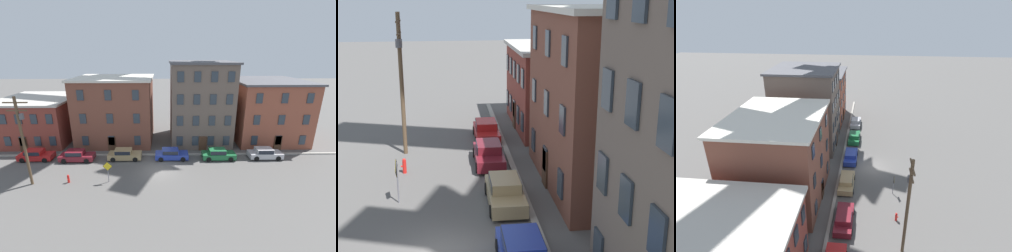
% 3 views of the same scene
% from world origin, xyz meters
% --- Properties ---
extents(ground_plane, '(200.00, 200.00, 0.00)m').
position_xyz_m(ground_plane, '(0.00, 0.00, 0.00)').
color(ground_plane, '#565451').
extents(kerb_strip, '(56.00, 0.36, 0.16)m').
position_xyz_m(kerb_strip, '(0.00, 4.50, 0.08)').
color(kerb_strip, '#9E998E').
rests_on(kerb_strip, ground_plane).
extents(apartment_midblock, '(11.68, 9.75, 10.16)m').
position_xyz_m(apartment_midblock, '(-6.94, 10.62, 5.09)').
color(apartment_midblock, brown).
rests_on(apartment_midblock, ground_plane).
extents(apartment_far, '(9.52, 9.64, 12.45)m').
position_xyz_m(apartment_far, '(6.24, 10.56, 6.24)').
color(apartment_far, '#66564C').
rests_on(apartment_far, ground_plane).
extents(apartment_annex, '(11.09, 12.12, 9.57)m').
position_xyz_m(apartment_annex, '(17.26, 11.80, 4.80)').
color(apartment_annex, brown).
rests_on(apartment_annex, ground_plane).
extents(car_maroon, '(4.40, 1.92, 1.43)m').
position_xyz_m(car_maroon, '(-10.99, 3.04, 0.75)').
color(car_maroon, maroon).
rests_on(car_maroon, ground_plane).
extents(car_tan, '(4.40, 1.92, 1.43)m').
position_xyz_m(car_tan, '(-4.72, 3.35, 0.75)').
color(car_tan, tan).
rests_on(car_tan, ground_plane).
extents(car_blue, '(4.40, 1.92, 1.43)m').
position_xyz_m(car_blue, '(1.56, 3.31, 0.75)').
color(car_blue, '#233899').
rests_on(car_blue, ground_plane).
extents(car_green, '(4.40, 1.92, 1.43)m').
position_xyz_m(car_green, '(7.86, 3.20, 0.75)').
color(car_green, '#1E6638').
rests_on(car_green, ground_plane).
extents(car_silver, '(4.40, 1.92, 1.43)m').
position_xyz_m(car_silver, '(14.23, 3.35, 0.75)').
color(car_silver, '#B7B7BC').
rests_on(car_silver, ground_plane).
extents(caution_sign, '(1.07, 0.08, 2.48)m').
position_xyz_m(caution_sign, '(-5.54, -2.27, 1.66)').
color(caution_sign, slate).
rests_on(caution_sign, ground_plane).
extents(utility_pole, '(2.40, 0.44, 9.69)m').
position_xyz_m(utility_pole, '(-13.78, -2.56, 5.43)').
color(utility_pole, brown).
rests_on(utility_pole, ground_plane).
extents(fire_hydrant, '(0.24, 0.34, 0.96)m').
position_xyz_m(fire_hydrant, '(-9.95, -2.32, 0.48)').
color(fire_hydrant, red).
rests_on(fire_hydrant, ground_plane).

